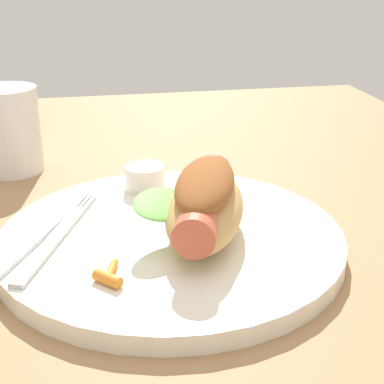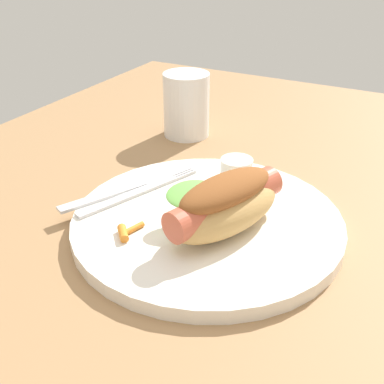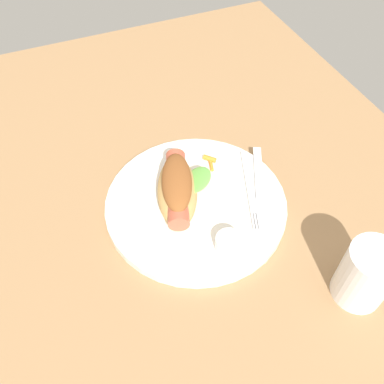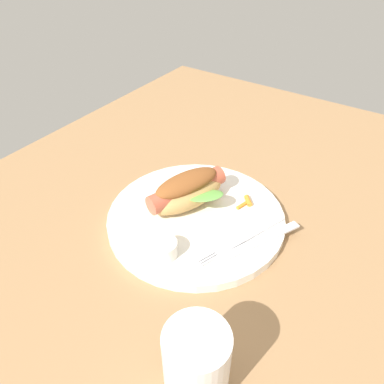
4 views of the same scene
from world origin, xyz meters
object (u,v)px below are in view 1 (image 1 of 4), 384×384
Objects in this scene: knife at (31,241)px; drinking_cup at (9,130)px; plate at (175,242)px; carrot_garnish at (109,276)px; sauce_ramekin at (145,177)px; fork at (58,236)px; hot_dog at (204,202)px.

drinking_cup reaches higher than knife.
plate is 9.13cm from carrot_garnish.
carrot_garnish is at bearing -114.93° from knife.
plate is at bearing -173.31° from sauce_ramekin.
fork is at bearing 83.74° from plate.
plate is 1.82× the size of fork.
hot_dog is at bearing -78.73° from fork.
knife is (0.53, 11.99, 0.98)cm from plate.
hot_dog is 10.63cm from carrot_garnish.
carrot_garnish is at bearing 164.57° from sauce_ramekin.
hot_dog is 1.57× the size of drinking_cup.
fork is 4.22× the size of carrot_garnish.
carrot_garnish is (-7.82, -3.82, 0.20)cm from fork.
hot_dog is 1.00× the size of knife.
fork is 1.65× the size of drinking_cup.
carrot_garnish is (-7.26, -5.94, 0.22)cm from knife.
hot_dog reaches higher than plate.
knife is at bearing 39.28° from carrot_garnish.
knife is 9.39cm from carrot_garnish.
plate is at bearing -66.72° from knife.
fork is at bearing 26.02° from carrot_garnish.
plate is at bearing -75.97° from fork.
knife is at bearing 124.97° from fork.
drinking_cup reaches higher than sauce_ramekin.
plate is 7.29× the size of sauce_ramekin.
carrot_garnish is (-6.74, 6.05, 1.20)cm from plate.
fork reaches higher than plate.
sauce_ramekin reaches higher than plate.
drinking_cup is (22.30, 5.59, 3.17)cm from fork.
plate is at bearing 89.34° from hot_dog.
plate is 7.69× the size of carrot_garnish.
sauce_ramekin is 18.05cm from carrot_garnish.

